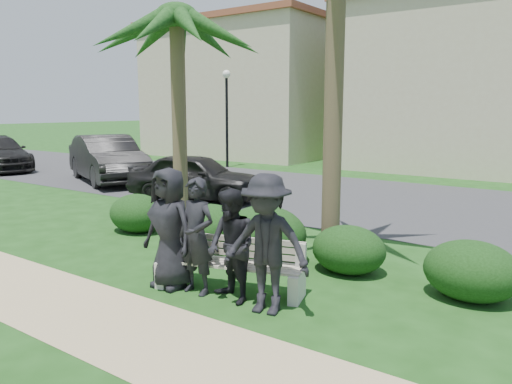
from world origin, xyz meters
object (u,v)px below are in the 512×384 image
car_a (196,177)px  man_b (197,236)px  man_a (169,228)px  palm_left (177,19)px  street_lamp (227,101)px  park_bench (231,268)px  car_b (108,159)px  man_c (232,246)px  man_d (266,244)px

car_a → man_b: bearing=-154.5°
man_a → palm_left: (-2.65, 2.98, 3.62)m
street_lamp → car_a: 8.49m
park_bench → car_b: (-10.43, 6.05, 0.49)m
man_c → car_b: (-10.69, 6.33, 0.05)m
man_b → car_b: bearing=148.0°
man_c → car_b: 12.42m
man_b → car_a: (-5.03, 5.51, -0.16)m
park_bench → street_lamp: bearing=112.0°
man_c → man_d: size_ratio=0.86×
park_bench → palm_left: (-3.50, 2.62, 4.17)m
palm_left → man_c: bearing=-37.8°
car_b → palm_left: bearing=-92.7°
man_c → palm_left: size_ratio=0.29×
palm_left → car_a: palm_left is taller
street_lamp → man_d: street_lamp is taller
man_c → car_a: 7.86m
park_bench → man_d: bearing=-38.0°
man_c → car_b: size_ratio=0.31×
palm_left → man_a: bearing=-48.4°
street_lamp → palm_left: (6.28, -9.48, 1.57)m
man_c → car_a: man_c is taller
car_b → park_bench: bearing=-96.5°
man_a → car_a: 7.17m
street_lamp → man_a: bearing=-54.4°
man_b → car_a: size_ratio=0.42×
street_lamp → palm_left: bearing=-56.5°
man_a → man_c: (1.10, 0.08, -0.11)m
man_a → man_b: size_ratio=1.07×
palm_left → man_b: bearing=-43.1°
man_d → palm_left: bearing=134.9°
man_d → car_a: man_d is taller
park_bench → man_c: 0.58m
park_bench → palm_left: bearing=126.2°
man_a → car_a: size_ratio=0.45×
man_a → man_b: bearing=5.8°
park_bench → man_a: size_ratio=1.29×
man_c → street_lamp: bearing=148.4°
man_a → man_c: man_a is taller
street_lamp → palm_left: size_ratio=0.78×
street_lamp → man_b: street_lamp is taller
man_b → palm_left: palm_left is taller
palm_left → car_a: bearing=126.3°
car_b → man_a: bearing=-100.2°
street_lamp → man_b: 15.73m
man_d → car_a: size_ratio=0.46×
man_a → man_d: bearing=2.4°
man_b → car_b: man_b is taller
street_lamp → park_bench: bearing=-51.1°
man_a → car_b: bearing=147.3°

